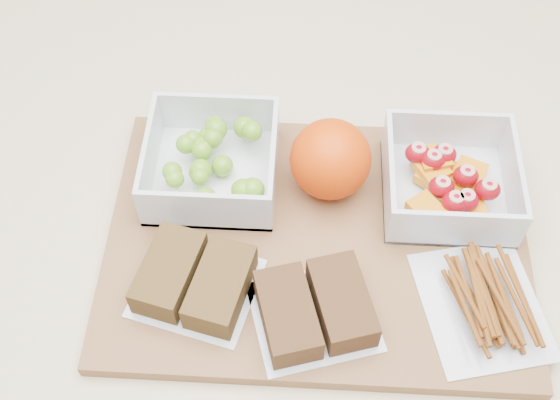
# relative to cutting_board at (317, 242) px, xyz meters

# --- Properties ---
(counter) EXTENTS (1.20, 0.90, 0.90)m
(counter) POSITION_rel_cutting_board_xyz_m (-0.03, 0.02, -0.46)
(counter) COLOR beige
(counter) RESTS_ON ground
(cutting_board) EXTENTS (0.42, 0.30, 0.02)m
(cutting_board) POSITION_rel_cutting_board_xyz_m (0.00, 0.00, 0.00)
(cutting_board) COLOR brown
(cutting_board) RESTS_ON counter
(grape_container) EXTENTS (0.13, 0.13, 0.06)m
(grape_container) POSITION_rel_cutting_board_xyz_m (-0.11, 0.07, 0.03)
(grape_container) COLOR silver
(grape_container) RESTS_ON cutting_board
(fruit_container) EXTENTS (0.13, 0.13, 0.06)m
(fruit_container) POSITION_rel_cutting_board_xyz_m (0.13, 0.06, 0.03)
(fruit_container) COLOR silver
(fruit_container) RESTS_ON cutting_board
(orange) EXTENTS (0.08, 0.08, 0.08)m
(orange) POSITION_rel_cutting_board_xyz_m (0.01, 0.07, 0.05)
(orange) COLOR #E44205
(orange) RESTS_ON cutting_board
(sandwich_bag_left) EXTENTS (0.13, 0.12, 0.03)m
(sandwich_bag_left) POSITION_rel_cutting_board_xyz_m (-0.11, -0.06, 0.02)
(sandwich_bag_left) COLOR silver
(sandwich_bag_left) RESTS_ON cutting_board
(sandwich_bag_center) EXTENTS (0.13, 0.13, 0.03)m
(sandwich_bag_center) POSITION_rel_cutting_board_xyz_m (-0.00, -0.09, 0.02)
(sandwich_bag_center) COLOR silver
(sandwich_bag_center) RESTS_ON cutting_board
(pretzel_bag) EXTENTS (0.13, 0.15, 0.03)m
(pretzel_bag) POSITION_rel_cutting_board_xyz_m (0.16, -0.07, 0.02)
(pretzel_bag) COLOR silver
(pretzel_bag) RESTS_ON cutting_board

